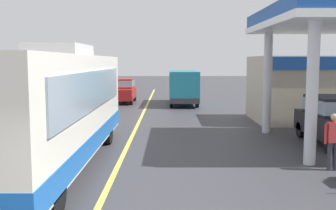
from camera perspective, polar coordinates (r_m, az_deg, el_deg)
ground at (r=24.28m, az=-3.51°, el=-1.15°), size 120.00×120.00×0.00m
lane_divider_stripe at (r=19.35m, az=-4.44°, el=-3.06°), size 0.16×50.00×0.01m
coach_bus_main at (r=12.22m, az=-16.18°, el=-0.67°), size 2.60×11.04×3.69m
car_at_pump at (r=16.32m, az=22.71°, el=-1.71°), size 1.70×4.20×1.82m
minibus_opposing_lane at (r=29.02m, az=2.26°, el=3.00°), size 2.04×6.13×2.44m
pedestrian_near_pump at (r=12.42m, az=22.75°, el=-4.48°), size 0.55×0.22×1.66m
car_trailing_behind_bus at (r=30.38m, az=-6.39°, el=2.25°), size 1.70×4.20×1.82m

